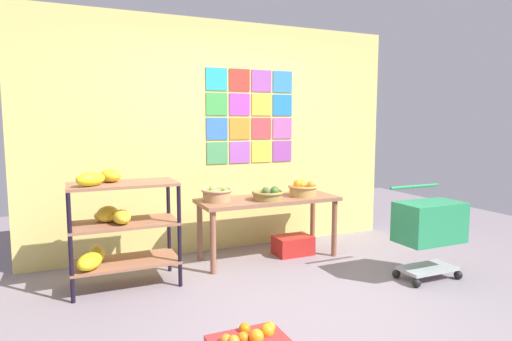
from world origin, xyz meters
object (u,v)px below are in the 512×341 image
Objects in this scene: display_table at (268,206)px; produce_crate_under_table at (293,245)px; banana_shelf_unit at (114,222)px; fruit_basket_centre at (268,194)px; shopping_cart at (429,225)px; fruit_basket_back_left at (303,189)px; fruit_basket_back_right at (217,194)px.

display_table is 0.57m from produce_crate_under_table.
fruit_basket_centre is at bearing 3.49° from banana_shelf_unit.
shopping_cart reaches higher than display_table.
fruit_basket_back_left is at bearing 132.91° from shopping_cart.
banana_shelf_unit is at bearing -175.52° from fruit_basket_back_left.
fruit_basket_back_left reaches higher than fruit_basket_back_right.
fruit_basket_back_left is at bearing 4.48° from banana_shelf_unit.
banana_shelf_unit is 3.12× the size of fruit_basket_centre.
banana_shelf_unit is at bearing -176.51° from fruit_basket_centre.
fruit_basket_back_right is 0.37× the size of shopping_cart.
display_table is at bearing -3.96° from fruit_basket_back_right.
display_table is 4.76× the size of fruit_basket_back_right.
fruit_basket_back_right is 0.77× the size of produce_crate_under_table.
shopping_cart is at bearing -19.56° from banana_shelf_unit.
banana_shelf_unit is 3.26× the size of fruit_basket_back_left.
fruit_basket_centre is 0.39× the size of shopping_cart.
fruit_basket_centre is 0.74m from produce_crate_under_table.
fruit_basket_back_right is at bearing 13.03° from banana_shelf_unit.
banana_shelf_unit is 1.22× the size of shopping_cart.
fruit_basket_centre is 1.07× the size of fruit_basket_back_right.
display_table is 0.19m from fruit_basket_centre.
shopping_cart is (2.75, -0.98, -0.08)m from banana_shelf_unit.
fruit_basket_back_right is (-0.57, 0.04, 0.16)m from display_table.
fruit_basket_back_left is (0.46, 0.06, 0.02)m from fruit_basket_centre.
produce_crate_under_table is at bearing 1.84° from display_table.
shopping_cart reaches higher than fruit_basket_back_left.
produce_crate_under_table is at bearing 17.76° from fruit_basket_centre.
fruit_basket_centre is (1.57, 0.10, 0.13)m from banana_shelf_unit.
banana_shelf_unit reaches higher than fruit_basket_centre.
fruit_basket_centre reaches higher than produce_crate_under_table.
fruit_basket_centre is (-0.05, -0.11, 0.15)m from display_table.
fruit_basket_back_right is 2.10m from shopping_cart.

